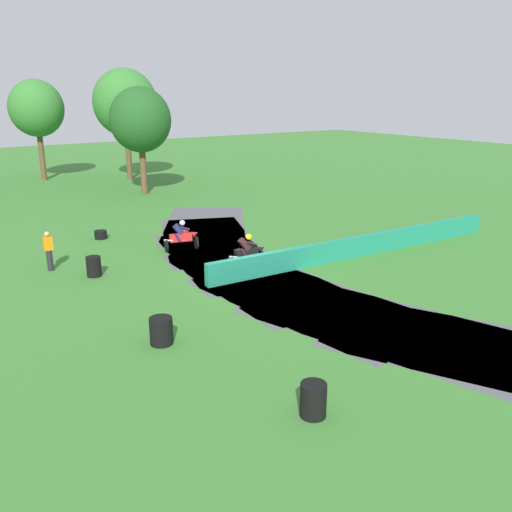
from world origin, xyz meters
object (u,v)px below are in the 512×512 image
Objects in this scene: motorcycle_chase_black at (248,251)px; tire_stack_far at (313,400)px; motorcycle_lead_red at (182,236)px; tire_stack_mid_b at (161,331)px; tire_stack_near at (101,235)px; track_marshal at (49,251)px; tire_stack_mid_a at (94,266)px.

tire_stack_far is (-4.75, -9.74, -0.26)m from motorcycle_chase_black.
motorcycle_lead_red is 2.15× the size of tire_stack_mid_b.
tire_stack_mid_b is (-4.93, -8.31, -0.24)m from motorcycle_lead_red.
tire_stack_near is at bearing 86.04° from tire_stack_far.
tire_stack_mid_b is (-2.47, -12.33, 0.20)m from tire_stack_near.
track_marshal is (-2.13, 13.90, 0.42)m from tire_stack_far.
motorcycle_chase_black is 8.05m from track_marshal.
motorcycle_chase_black is at bearing -31.20° from track_marshal.
tire_stack_mid_a reaches higher than tire_stack_near.
tire_stack_mid_b is at bearing -84.21° from track_marshal.
motorcycle_lead_red is 2.83× the size of tire_stack_near.
tire_stack_mid_a is (-4.58, -1.36, -0.24)m from motorcycle_lead_red.
tire_stack_far is 0.49× the size of track_marshal.
motorcycle_lead_red is at bearing 105.65° from motorcycle_chase_black.
tire_stack_near is 17.61m from tire_stack_far.
tire_stack_near is at bearing 68.47° from tire_stack_mid_a.
motorcycle_lead_red is 1.06× the size of track_marshal.
motorcycle_lead_red is at bearing 59.31° from tire_stack_mid_b.
motorcycle_chase_black is 6.17m from tire_stack_mid_a.
track_marshal is at bearing -132.42° from tire_stack_near.
track_marshal reaches higher than tire_stack_mid_a.
motorcycle_lead_red is 14.05m from tire_stack_far.
motorcycle_chase_black reaches higher than motorcycle_lead_red.
tire_stack_far is at bearing -93.96° from tire_stack_near.
tire_stack_near is at bearing 121.51° from motorcycle_lead_red.
tire_stack_mid_b is at bearing -143.20° from motorcycle_chase_black.
motorcycle_chase_black is 2.82× the size of tire_stack_near.
tire_stack_mid_a is at bearing -54.30° from track_marshal.
motorcycle_chase_black is 2.14× the size of tire_stack_far.
tire_stack_near is (-3.53, 7.84, -0.46)m from motorcycle_chase_black.
tire_stack_near is 5.01m from track_marshal.
tire_stack_far is 14.07m from track_marshal.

